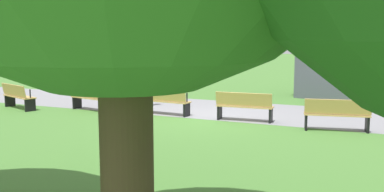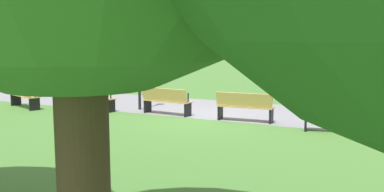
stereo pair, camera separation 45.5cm
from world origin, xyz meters
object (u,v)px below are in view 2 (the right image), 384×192
(bench_5, at_px, (337,115))
(lamp_post, at_px, (139,34))
(bench_3, at_px, (166,101))
(bench_2, at_px, (94,97))
(bench_1, at_px, (23,95))
(bench_4, at_px, (245,106))
(kiosk, at_px, (344,63))

(bench_5, distance_m, lamp_post, 7.14)
(bench_3, bearing_deg, bench_2, -168.48)
(bench_3, xyz_separation_m, bench_5, (5.41, -0.36, 0.00))
(bench_1, height_order, bench_4, same)
(bench_1, relative_size, kiosk, 0.46)
(lamp_post, bearing_deg, bench_4, -6.74)
(lamp_post, bearing_deg, kiosk, 45.39)
(bench_3, height_order, kiosk, kiosk)
(lamp_post, bearing_deg, bench_2, -148.17)
(bench_5, bearing_deg, bench_3, 164.60)
(bench_4, bearing_deg, bench_5, -11.52)
(bench_4, distance_m, kiosk, 7.00)
(bench_2, distance_m, bench_4, 5.42)
(bench_1, xyz_separation_m, bench_4, (8.03, 1.08, 0.00))
(bench_3, relative_size, kiosk, 0.45)
(bench_2, xyz_separation_m, lamp_post, (1.36, 0.84, 2.18))
(bench_1, distance_m, bench_2, 2.72)
(kiosk, bearing_deg, bench_1, -131.06)
(bench_3, distance_m, bench_5, 5.42)
(bench_2, bearing_deg, bench_4, 15.40)
(bench_1, relative_size, bench_2, 1.00)
(bench_1, xyz_separation_m, kiosk, (10.05, 7.71, 1.00))
(bench_4, bearing_deg, bench_1, -176.19)
(bench_3, bearing_deg, bench_5, 0.03)
(bench_2, height_order, kiosk, kiosk)
(bench_1, height_order, bench_3, same)
(bench_2, relative_size, bench_5, 1.00)
(bench_4, bearing_deg, bench_3, 176.14)
(bench_2, xyz_separation_m, bench_3, (2.69, 0.36, 0.00))
(bench_4, xyz_separation_m, lamp_post, (-4.06, 0.48, 2.18))
(bench_3, xyz_separation_m, lamp_post, (-1.34, 0.48, 2.18))
(bench_3, height_order, lamp_post, lamp_post)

